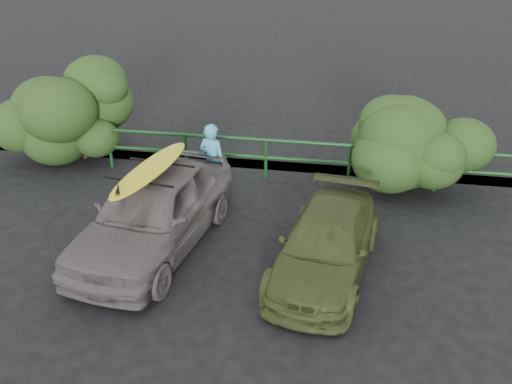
% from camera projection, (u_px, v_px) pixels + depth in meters
% --- Properties ---
extents(ground, '(80.00, 80.00, 0.00)m').
position_uv_depth(ground, '(161.00, 295.00, 9.77)').
color(ground, black).
extents(guardrail, '(14.00, 0.08, 1.04)m').
position_uv_depth(guardrail, '(226.00, 156.00, 13.95)').
color(guardrail, '#154919').
rests_on(guardrail, ground).
extents(shrub_left, '(3.20, 2.40, 2.39)m').
position_uv_depth(shrub_left, '(48.00, 113.00, 14.76)').
color(shrub_left, '#2B491A').
rests_on(shrub_left, ground).
extents(shrub_right, '(3.20, 2.40, 2.08)m').
position_uv_depth(shrub_right, '(437.00, 142.00, 13.36)').
color(shrub_right, '#2B491A').
rests_on(shrub_right, ground).
extents(sedan, '(2.47, 4.81, 1.57)m').
position_uv_depth(sedan, '(154.00, 210.00, 10.85)').
color(sedan, '#5F5755').
rests_on(sedan, ground).
extents(olive_vehicle, '(2.10, 4.01, 1.11)m').
position_uv_depth(olive_vehicle, '(326.00, 245.00, 10.17)').
color(olive_vehicle, '#3C451E').
rests_on(olive_vehicle, ground).
extents(man, '(0.76, 0.62, 1.79)m').
position_uv_depth(man, '(212.00, 162.00, 12.65)').
color(man, '#47ADD5').
rests_on(man, ground).
extents(roof_rack, '(1.48, 1.13, 0.05)m').
position_uv_depth(roof_rack, '(151.00, 172.00, 10.49)').
color(roof_rack, black).
rests_on(roof_rack, sedan).
extents(surfboard, '(0.95, 2.82, 0.08)m').
position_uv_depth(surfboard, '(150.00, 169.00, 10.46)').
color(surfboard, yellow).
rests_on(surfboard, roof_rack).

